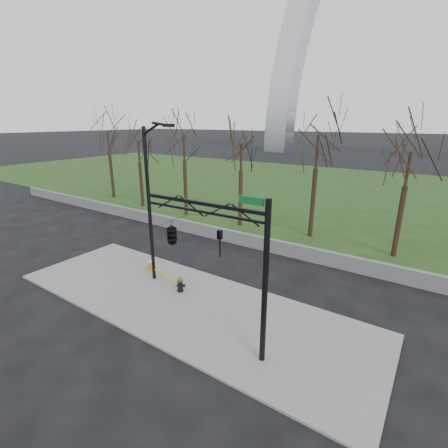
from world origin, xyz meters
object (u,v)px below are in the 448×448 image
Objects in this scene: traffic_signal_mast at (187,236)px; street_light at (151,196)px; traffic_cone at (150,264)px; fire_hydrant at (180,285)px.

street_light is at bearing 150.19° from traffic_signal_mast.
street_light reaches higher than traffic_cone.
traffic_signal_mast is at bearing -65.18° from fire_hydrant.
traffic_signal_mast is (5.55, -3.06, 3.74)m from traffic_cone.
street_light is 4.91m from traffic_signal_mast.
fire_hydrant is 4.64m from street_light.
fire_hydrant reaches higher than traffic_cone.
fire_hydrant is 0.13× the size of traffic_signal_mast.
traffic_signal_mast is at bearing -17.40° from street_light.
traffic_cone is 0.10× the size of traffic_signal_mast.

